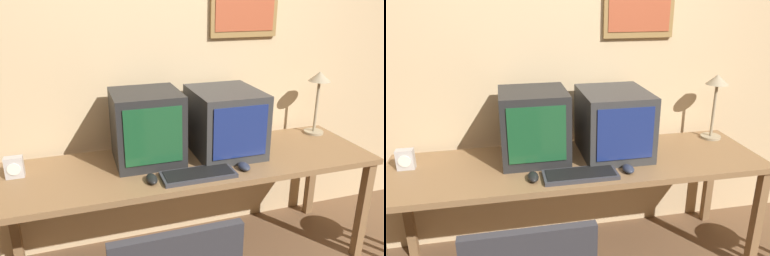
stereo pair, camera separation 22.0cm
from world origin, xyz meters
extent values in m
cube|color=#D1B284|center=(0.00, 1.46, 1.30)|extent=(8.00, 0.05, 2.60)
cube|color=olive|center=(0.00, 1.04, 0.72)|extent=(2.28, 0.67, 0.04)
cube|color=olive|center=(1.09, 0.76, 0.35)|extent=(0.06, 0.06, 0.70)
cube|color=olive|center=(-1.09, 1.33, 0.35)|extent=(0.06, 0.06, 0.70)
cube|color=olive|center=(1.09, 1.33, 0.35)|extent=(0.06, 0.06, 0.70)
cube|color=black|center=(-0.25, 1.15, 0.95)|extent=(0.40, 0.39, 0.43)
cube|color=#194C28|center=(-0.25, 0.95, 0.96)|extent=(0.33, 0.01, 0.33)
cube|color=#333333|center=(0.25, 1.13, 0.94)|extent=(0.41, 0.47, 0.41)
cube|color=navy|center=(0.25, 0.89, 0.95)|extent=(0.33, 0.01, 0.31)
cube|color=#333338|center=(-0.03, 0.84, 0.75)|extent=(0.42, 0.17, 0.02)
cube|color=black|center=(-0.03, 0.84, 0.76)|extent=(0.38, 0.14, 0.00)
ellipsoid|color=#282D3D|center=(0.25, 0.84, 0.76)|extent=(0.06, 0.10, 0.04)
ellipsoid|color=black|center=(-0.29, 0.85, 0.76)|extent=(0.06, 0.11, 0.04)
cube|color=#B7B2AD|center=(-1.00, 1.14, 0.80)|extent=(0.10, 0.05, 0.12)
cylinder|color=white|center=(-1.00, 1.11, 0.80)|extent=(0.07, 0.00, 0.07)
cylinder|color=tan|center=(1.00, 1.24, 0.74)|extent=(0.14, 0.14, 0.02)
cylinder|color=tan|center=(1.00, 1.24, 0.94)|extent=(0.02, 0.02, 0.38)
cone|color=tan|center=(1.00, 1.24, 1.16)|extent=(0.15, 0.15, 0.07)
camera|label=1|loc=(-0.63, -0.94, 1.69)|focal=35.00mm
camera|label=2|loc=(-0.42, -0.99, 1.69)|focal=35.00mm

